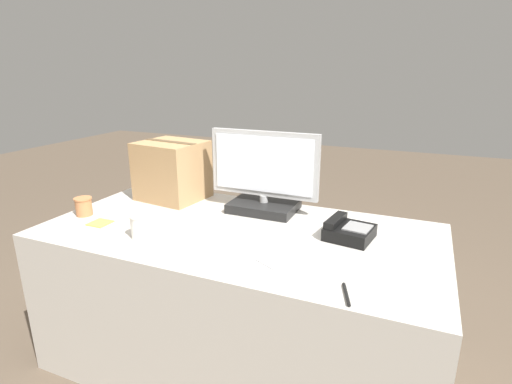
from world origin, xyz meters
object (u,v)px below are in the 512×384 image
desk_phone (348,231)px  spoon (258,260)px  monitor (264,181)px  paper_cup_left (84,206)px  keyboard (247,232)px  paper_cup_right (139,226)px  cardboard_box (172,170)px  pen_marker (346,294)px  sticky_note_pad (100,223)px

desk_phone → spoon: size_ratio=1.67×
monitor → paper_cup_left: size_ratio=6.20×
keyboard → paper_cup_right: size_ratio=4.33×
desk_phone → paper_cup_left: bearing=-160.9°
keyboard → spoon: keyboard is taller
cardboard_box → pen_marker: size_ratio=2.95×
spoon → monitor: bearing=-41.9°
cardboard_box → sticky_note_pad: bearing=-101.5°
spoon → paper_cup_left: bearing=21.5°
paper_cup_right → spoon: 0.56m
sticky_note_pad → pen_marker: bearing=-8.4°
monitor → cardboard_box: 0.55m
monitor → sticky_note_pad: monitor is taller
paper_cup_right → pen_marker: paper_cup_right is taller
paper_cup_left → sticky_note_pad: (0.16, -0.06, -0.04)m
paper_cup_right → cardboard_box: (-0.18, 0.53, 0.11)m
paper_cup_left → pen_marker: bearing=-9.9°
desk_phone → pen_marker: (0.08, -0.47, -0.03)m
paper_cup_right → sticky_note_pad: (-0.28, 0.06, -0.05)m
keyboard → pen_marker: (0.50, -0.33, -0.01)m
desk_phone → pen_marker: desk_phone is taller
desk_phone → monitor: bearing=167.5°
pen_marker → paper_cup_left: bearing=61.8°
paper_cup_left → spoon: paper_cup_left is taller
paper_cup_left → pen_marker: paper_cup_left is taller
monitor → sticky_note_pad: (-0.65, -0.48, -0.16)m
keyboard → sticky_note_pad: bearing=-162.1°
monitor → spoon: monitor is taller
keyboard → sticky_note_pad: size_ratio=4.82×
monitor → keyboard: (0.05, -0.32, -0.15)m
keyboard → paper_cup_left: bearing=-168.2°
cardboard_box → paper_cup_left: bearing=-121.4°
sticky_note_pad → paper_cup_left: bearing=159.2°
keyboard → paper_cup_right: 0.47m
spoon → pen_marker: bearing=-169.2°
keyboard → spoon: bearing=-50.5°
paper_cup_right → paper_cup_left: bearing=164.9°
paper_cup_left → spoon: 1.01m
paper_cup_left → sticky_note_pad: bearing=-20.8°
pen_marker → paper_cup_right: bearing=64.4°
monitor → pen_marker: size_ratio=4.47×
monitor → paper_cup_right: (-0.37, -0.53, -0.11)m
paper_cup_left → desk_phone: bearing=10.4°
sticky_note_pad → keyboard: bearing=12.2°
keyboard → paper_cup_right: paper_cup_right is taller
desk_phone → paper_cup_left: paper_cup_left is taller
keyboard → paper_cup_left: paper_cup_left is taller
desk_phone → cardboard_box: bearing=178.7°
spoon → pen_marker: (0.36, -0.11, 0.00)m
keyboard → spoon: size_ratio=3.49×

